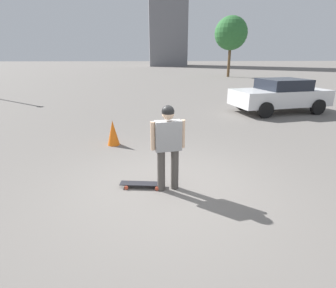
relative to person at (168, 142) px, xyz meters
name	(u,v)px	position (x,y,z in m)	size (l,w,h in m)	color
ground_plane	(168,189)	(0.00, 0.00, -0.92)	(220.00, 220.00, 0.00)	slate
person	(168,142)	(0.00, 0.00, 0.00)	(0.61, 0.27, 1.57)	#4C4742
skateboard	(142,184)	(0.48, -0.10, -0.86)	(0.86, 0.33, 0.08)	#232328
car_parked_near	(280,95)	(-5.35, -6.64, -0.18)	(4.29, 2.53, 1.41)	silver
tree_distant	(231,33)	(-8.87, -26.10, 3.71)	(3.57, 3.57, 6.44)	brown
traffic_cone	(113,133)	(1.32, -2.65, -0.58)	(0.33, 0.33, 0.69)	orange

